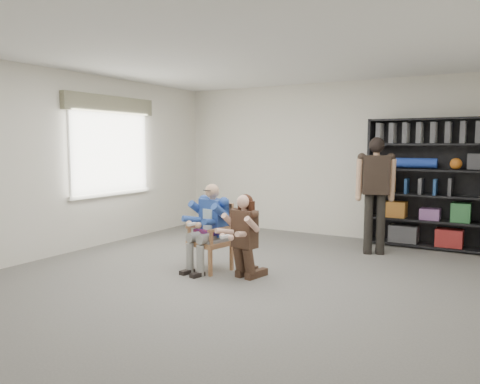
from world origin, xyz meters
The scene contains 8 objects.
room_shell centered at (0.00, 0.00, 1.40)m, with size 6.00×7.00×2.80m, color white, non-canonical shape.
floor centered at (0.00, 0.00, 0.00)m, with size 6.00×7.00×0.01m, color #605F5A.
window_left centered at (-2.95, 1.00, 1.63)m, with size 0.16×2.00×1.75m, color silver, non-canonical shape.
armchair centered at (-0.52, 0.35, 0.45)m, with size 0.52×0.51×0.90m, color olive, non-canonical shape.
seated_man centered at (-0.52, 0.35, 0.59)m, with size 0.51×0.70×1.17m, color navy, non-canonical shape.
kneeling_woman centered at (0.06, 0.23, 0.54)m, with size 0.45×0.72×1.07m, color #3D271C, non-canonical shape.
bookshelf centered at (1.70, 3.28, 1.05)m, with size 1.80×0.38×2.10m, color black, non-canonical shape.
standing_man centered at (1.13, 2.41, 0.89)m, with size 0.55×0.31×1.78m, color black, non-canonical shape.
Camera 1 is at (2.92, -4.73, 1.68)m, focal length 35.00 mm.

